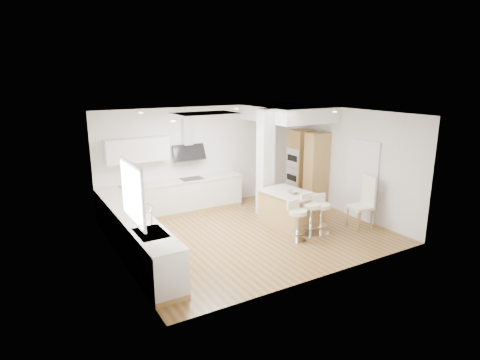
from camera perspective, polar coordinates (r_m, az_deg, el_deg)
ground at (r=9.57m, az=1.43°, el=-7.49°), size 6.00×6.00×0.00m
ceiling at (r=9.57m, az=1.43°, el=-7.49°), size 6.00×5.00×0.02m
wall_back at (r=11.29m, az=-5.24°, el=3.28°), size 6.00×0.04×2.80m
wall_left at (r=8.02m, az=-17.04°, el=-1.95°), size 0.04×5.00×2.80m
wall_right at (r=10.99m, az=14.90°, el=2.54°), size 0.04×5.00×2.80m
skylight at (r=9.06m, az=-4.80°, el=9.29°), size 4.10×2.10×0.06m
window_left at (r=7.11m, az=-15.12°, el=-1.43°), size 0.06×1.28×1.07m
doorway_right at (r=10.66m, az=16.94°, el=-0.17°), size 0.05×1.00×2.10m
counter_left at (r=8.60m, az=-14.99°, el=-7.33°), size 0.63×4.50×1.35m
counter_back at (r=10.85m, az=-8.90°, el=-1.12°), size 3.62×0.63×2.50m
pillar at (r=10.48m, az=3.62°, el=2.44°), size 0.35×0.35×2.80m
soffit at (r=11.27m, az=6.91°, el=9.38°), size 1.78×2.20×0.40m
oven_column at (r=11.73m, az=9.44°, el=1.82°), size 0.63×1.21×2.10m
peninsula at (r=9.97m, az=6.91°, el=-4.05°), size 1.10×1.50×0.91m
bar_stool_a at (r=9.03m, az=8.11°, el=-5.48°), size 0.46×0.46×0.93m
bar_stool_b at (r=9.41m, az=9.96°, el=-4.55°), size 0.49×0.49×0.98m
bar_stool_c at (r=9.53m, az=11.41°, el=-4.51°), size 0.48×0.48×0.94m
dining_chair at (r=10.15m, az=17.27°, el=-2.75°), size 0.56×0.56×1.29m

